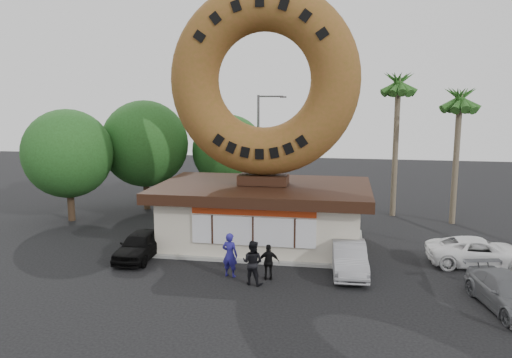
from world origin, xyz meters
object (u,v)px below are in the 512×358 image
at_px(car_silver, 349,258).
at_px(car_grey, 508,293).
at_px(giant_donut, 264,80).
at_px(donut_shop, 263,212).
at_px(street_lamp, 260,144).
at_px(person_left, 230,255).
at_px(person_right, 269,262).
at_px(car_black, 140,245).
at_px(person_center, 253,263).
at_px(car_white, 479,252).

distance_m(car_silver, car_grey, 6.55).
bearing_deg(giant_donut, donut_shop, -90.00).
xyz_separation_m(street_lamp, car_grey, (12.23, -16.67, -3.84)).
distance_m(street_lamp, person_left, 15.54).
height_order(person_right, car_black, person_right).
height_order(person_center, car_silver, person_center).
xyz_separation_m(donut_shop, person_left, (-0.67, -5.08, -0.77)).
relative_size(giant_donut, car_silver, 2.33).
distance_m(car_black, car_silver, 10.15).
distance_m(person_left, car_black, 5.21).
bearing_deg(car_silver, car_black, 174.83).
xyz_separation_m(person_center, person_right, (0.60, 0.63, -0.16)).
height_order(car_black, car_grey, car_black).
xyz_separation_m(person_left, car_silver, (5.21, 1.38, -0.30)).
bearing_deg(car_silver, car_grey, -30.41).
bearing_deg(donut_shop, car_silver, -39.18).
bearing_deg(car_white, car_silver, 105.80).
bearing_deg(car_black, street_lamp, 73.53).
relative_size(person_right, car_grey, 0.36).
height_order(person_center, car_white, person_center).
distance_m(donut_shop, car_grey, 12.38).
xyz_separation_m(donut_shop, giant_donut, (0.00, 0.02, 6.95)).
bearing_deg(car_white, person_left, 103.98).
xyz_separation_m(person_right, car_white, (9.51, 3.54, -0.13)).
height_order(street_lamp, car_silver, street_lamp).
bearing_deg(car_silver, car_white, 15.21).
bearing_deg(car_grey, person_center, 162.97).
bearing_deg(car_grey, donut_shop, 135.22).
relative_size(donut_shop, person_left, 5.63).
distance_m(person_left, car_grey, 11.17).
height_order(street_lamp, car_white, street_lamp).
distance_m(street_lamp, car_white, 17.47).
relative_size(donut_shop, street_lamp, 1.40).
bearing_deg(car_black, person_left, -19.42).
distance_m(person_left, car_white, 11.78).
distance_m(giant_donut, person_right, 9.54).
height_order(person_right, car_silver, person_right).
height_order(person_left, person_right, person_left).
bearing_deg(car_silver, person_right, -160.44).
bearing_deg(person_right, person_center, 35.22).
bearing_deg(person_right, donut_shop, -89.14).
xyz_separation_m(car_black, car_grey, (15.99, -3.23, -0.03)).
bearing_deg(person_right, giant_donut, -89.17).
bearing_deg(donut_shop, person_left, -97.55).
xyz_separation_m(person_right, car_black, (-6.69, 1.75, -0.11)).
bearing_deg(car_white, person_right, 107.41).
bearing_deg(giant_donut, person_right, -78.22).
relative_size(donut_shop, person_center, 5.86).
relative_size(donut_shop, giant_donut, 1.14).
bearing_deg(person_left, car_silver, -152.76).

